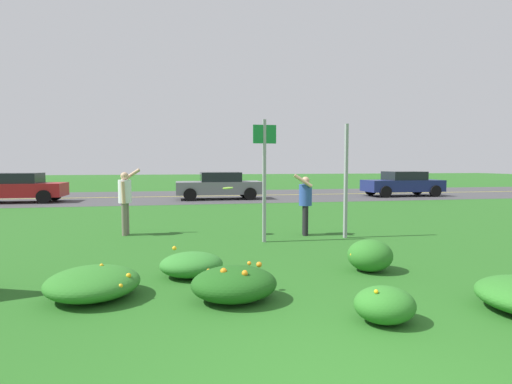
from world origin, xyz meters
The scene contains 16 objects.
ground_plane centered at (0.00, 10.52, 0.00)m, with size 120.00×120.00×0.00m, color #26601E.
highway_strip centered at (0.00, 21.04, 0.00)m, with size 120.00×9.74×0.01m, color #424244.
highway_center_stripe centered at (0.00, 21.04, 0.01)m, with size 120.00×0.16×0.00m, color yellow.
daylily_clump_front_left centered at (-2.59, 3.18, 0.22)m, with size 1.30×1.28×0.45m.
daylily_clump_front_center centered at (1.01, 1.57, 0.22)m, with size 0.74×0.67×0.44m.
daylily_clump_near_camera centered at (1.93, 3.76, 0.28)m, with size 0.80×0.75×0.56m.
daylily_clump_front_right centered at (-0.64, 2.69, 0.24)m, with size 1.19×1.01×0.50m.
daylily_clump_mid_left centered at (-1.18, 4.02, 0.20)m, with size 1.06×0.91×0.45m.
sign_post_near_path centered at (0.66, 6.72, 1.77)m, with size 0.56×0.10×2.95m.
sign_post_by_roadside centered at (2.82, 6.88, 1.45)m, with size 0.07×0.10×2.91m.
person_thrower_white_shirt centered at (-2.76, 8.39, 1.01)m, with size 0.57×0.52×1.78m.
person_catcher_blue_shirt centered at (1.93, 7.45, 0.93)m, with size 0.55×0.52×1.64m.
frisbee_lime centered at (-0.09, 7.81, 1.26)m, with size 0.27×0.27×0.05m.
car_navy_leftmost centered at (11.63, 18.85, 0.74)m, with size 4.50×2.00×1.45m.
car_gray_center_left centered at (0.82, 18.85, 0.74)m, with size 4.50×2.00×1.45m.
car_red_center_right centered at (-9.14, 18.85, 0.74)m, with size 4.50×2.00×1.45m.
Camera 1 is at (-1.41, -2.77, 1.90)m, focal length 28.39 mm.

